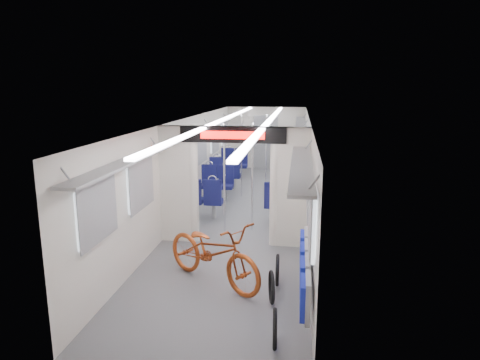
{
  "coord_description": "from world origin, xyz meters",
  "views": [
    {
      "loc": [
        1.22,
        -9.95,
        3.03
      ],
      "look_at": [
        0.09,
        -1.72,
        1.21
      ],
      "focal_mm": 32.0,
      "sensor_mm": 36.0,
      "label": 1
    }
  ],
  "objects": [
    {
      "name": "carriage",
      "position": [
        0.0,
        -0.27,
        1.5
      ],
      "size": [
        12.0,
        12.02,
        2.31
      ],
      "color": "#515456",
      "rests_on": "ground"
    },
    {
      "name": "seat_bay_near_right",
      "position": [
        0.93,
        0.23,
        0.53
      ],
      "size": [
        0.88,
        1.94,
        1.06
      ],
      "color": "#0E103F",
      "rests_on": "ground"
    },
    {
      "name": "stanchion_far_right",
      "position": [
        0.34,
        1.67,
        1.15
      ],
      "size": [
        0.04,
        0.04,
        2.3
      ],
      "primitive_type": "cylinder",
      "color": "silver",
      "rests_on": "ground"
    },
    {
      "name": "bike_hoop_c",
      "position": [
        0.95,
        -3.76,
        0.23
      ],
      "size": [
        0.06,
        0.5,
        0.5
      ],
      "primitive_type": "torus",
      "rotation": [
        1.57,
        0.0,
        1.59
      ],
      "color": "black",
      "rests_on": "ground"
    },
    {
      "name": "bike_hoop_b",
      "position": [
        0.9,
        -4.34,
        0.22
      ],
      "size": [
        0.13,
        0.48,
        0.48
      ],
      "primitive_type": "torus",
      "rotation": [
        1.57,
        0.0,
        1.75
      ],
      "color": "black",
      "rests_on": "ground"
    },
    {
      "name": "seat_bay_far_right",
      "position": [
        0.93,
        3.53,
        0.53
      ],
      "size": [
        0.89,
        1.96,
        1.06
      ],
      "color": "#0E103F",
      "rests_on": "ground"
    },
    {
      "name": "stanchion_near_left",
      "position": [
        -0.3,
        -1.35,
        1.15
      ],
      "size": [
        0.04,
        0.04,
        2.3
      ],
      "primitive_type": "cylinder",
      "color": "silver",
      "rests_on": "ground"
    },
    {
      "name": "flip_bench",
      "position": [
        1.35,
        -4.41,
        0.58
      ],
      "size": [
        0.12,
        2.11,
        0.52
      ],
      "color": "gray",
      "rests_on": "carriage"
    },
    {
      "name": "seat_bay_near_left",
      "position": [
        -0.94,
        0.31,
        0.53
      ],
      "size": [
        0.88,
        1.95,
        1.06
      ],
      "color": "#0E103F",
      "rests_on": "ground"
    },
    {
      "name": "stanchion_near_right",
      "position": [
        0.27,
        -1.19,
        1.15
      ],
      "size": [
        0.04,
        0.04,
        2.3
      ],
      "primitive_type": "cylinder",
      "color": "silver",
      "rests_on": "ground"
    },
    {
      "name": "seat_bay_far_left",
      "position": [
        -0.93,
        3.34,
        0.54
      ],
      "size": [
        0.91,
        2.06,
        1.1
      ],
      "color": "#0E103F",
      "rests_on": "ground"
    },
    {
      "name": "stanchion_far_left",
      "position": [
        -0.33,
        1.63,
        1.15
      ],
      "size": [
        0.04,
        0.04,
        2.3
      ],
      "primitive_type": "cylinder",
      "color": "silver",
      "rests_on": "ground"
    },
    {
      "name": "bicycle",
      "position": [
        -0.05,
        -3.82,
        0.52
      ],
      "size": [
        2.01,
        1.7,
        1.04
      ],
      "primitive_type": "imported",
      "rotation": [
        0.0,
        0.0,
        0.95
      ],
      "color": "#9E3F17",
      "rests_on": "ground"
    },
    {
      "name": "bike_hoop_a",
      "position": [
        1.01,
        -5.41,
        0.22
      ],
      "size": [
        0.08,
        0.49,
        0.49
      ],
      "primitive_type": "torus",
      "rotation": [
        1.57,
        0.0,
        1.63
      ],
      "color": "black",
      "rests_on": "ground"
    }
  ]
}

